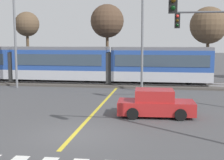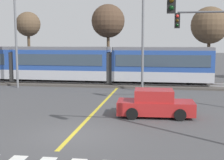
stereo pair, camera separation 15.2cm
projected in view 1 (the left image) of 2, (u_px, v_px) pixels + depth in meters
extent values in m
plane|color=#474749|center=(74.00, 135.00, 13.92)|extent=(200.00, 200.00, 0.00)
cube|color=#4C4742|center=(119.00, 84.00, 29.53)|extent=(120.00, 4.00, 0.18)
cube|color=#939399|center=(118.00, 84.00, 28.80)|extent=(120.00, 0.08, 0.10)
cube|color=#939399|center=(120.00, 82.00, 30.22)|extent=(120.00, 0.08, 0.10)
cube|color=#B7BAC1|center=(62.00, 74.00, 30.26)|extent=(9.00, 2.60, 0.90)
cube|color=#284C9E|center=(62.00, 60.00, 30.08)|extent=(9.00, 2.60, 1.90)
cube|color=#384756|center=(58.00, 60.00, 28.78)|extent=(8.28, 0.04, 1.04)
cube|color=slate|center=(62.00, 48.00, 29.94)|extent=(9.00, 2.39, 0.28)
cylinder|color=black|center=(87.00, 79.00, 29.94)|extent=(0.70, 0.20, 0.70)
cylinder|color=black|center=(38.00, 78.00, 30.68)|extent=(0.70, 0.20, 0.70)
cube|color=#B7BAC1|center=(161.00, 76.00, 28.83)|extent=(9.00, 2.60, 0.90)
cube|color=#284C9E|center=(161.00, 60.00, 28.65)|extent=(9.00, 2.60, 1.90)
cube|color=#384756|center=(162.00, 61.00, 27.35)|extent=(8.28, 0.04, 1.04)
cube|color=slate|center=(162.00, 49.00, 28.52)|extent=(9.00, 2.39, 0.28)
cylinder|color=black|center=(188.00, 81.00, 28.51)|extent=(0.70, 0.20, 0.70)
cylinder|color=black|center=(134.00, 80.00, 29.26)|extent=(0.70, 0.20, 0.70)
cube|color=#2D2D2D|center=(16.00, 66.00, 30.88)|extent=(0.50, 2.34, 2.80)
cube|color=#2D2D2D|center=(110.00, 67.00, 29.45)|extent=(0.50, 2.34, 2.80)
cube|color=gold|center=(99.00, 107.00, 19.71)|extent=(0.20, 16.04, 0.01)
cube|color=#B22323|center=(156.00, 107.00, 17.31)|extent=(4.28, 1.92, 0.72)
cube|color=#B22323|center=(154.00, 95.00, 17.23)|extent=(2.18, 1.63, 0.64)
cube|color=#384756|center=(173.00, 95.00, 17.14)|extent=(0.18, 1.43, 0.52)
cube|color=#384756|center=(154.00, 93.00, 18.00)|extent=(1.78, 0.13, 0.48)
cylinder|color=black|center=(177.00, 108.00, 18.05)|extent=(0.65, 0.25, 0.64)
cylinder|color=black|center=(181.00, 115.00, 16.37)|extent=(0.65, 0.25, 0.64)
cylinder|color=black|center=(134.00, 107.00, 18.30)|extent=(0.65, 0.25, 0.64)
cylinder|color=black|center=(133.00, 114.00, 16.62)|extent=(0.65, 0.25, 0.64)
cube|color=black|center=(173.00, 1.00, 11.50)|extent=(0.32, 0.28, 0.90)
sphere|color=#3A2706|center=(173.00, 0.00, 11.35)|extent=(0.18, 0.18, 0.18)
sphere|color=black|center=(173.00, 8.00, 11.38)|extent=(0.18, 0.18, 0.18)
cylinder|color=#515459|center=(212.00, 12.00, 18.58)|extent=(4.00, 0.12, 0.12)
cube|color=black|center=(177.00, 21.00, 18.94)|extent=(0.32, 0.28, 0.90)
sphere|color=red|center=(178.00, 16.00, 18.76)|extent=(0.18, 0.18, 0.18)
sphere|color=#3A2706|center=(177.00, 21.00, 18.79)|extent=(0.18, 0.18, 0.18)
sphere|color=black|center=(177.00, 25.00, 18.83)|extent=(0.18, 0.18, 0.18)
cylinder|color=slate|center=(15.00, 40.00, 27.44)|extent=(0.20, 0.20, 8.53)
cylinder|color=slate|center=(142.00, 33.00, 25.35)|extent=(0.20, 0.20, 9.63)
cylinder|color=brown|center=(28.00, 53.00, 36.06)|extent=(0.32, 0.32, 5.51)
sphere|color=brown|center=(27.00, 24.00, 35.64)|extent=(2.80, 2.80, 2.80)
cylinder|color=brown|center=(107.00, 54.00, 33.92)|extent=(0.32, 0.32, 5.57)
sphere|color=#4C3828|center=(107.00, 21.00, 33.48)|extent=(3.58, 3.58, 3.58)
cylinder|color=brown|center=(207.00, 57.00, 31.99)|extent=(0.32, 0.32, 4.99)
sphere|color=brown|center=(208.00, 25.00, 31.58)|extent=(3.75, 3.75, 3.75)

